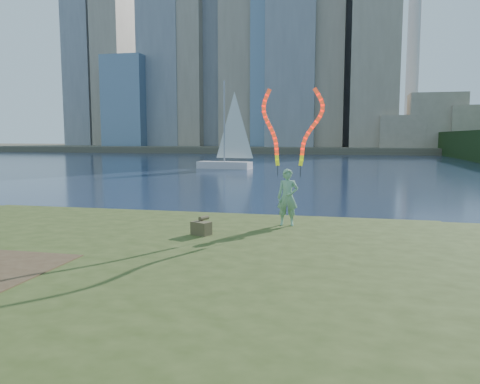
# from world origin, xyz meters

# --- Properties ---
(ground) EXTENTS (320.00, 320.00, 0.00)m
(ground) POSITION_xyz_m (0.00, 0.00, 0.00)
(ground) COLOR #19263F
(ground) RESTS_ON ground
(grassy_knoll) EXTENTS (20.00, 18.00, 0.80)m
(grassy_knoll) POSITION_xyz_m (0.00, -2.30, 0.34)
(grassy_knoll) COLOR #344217
(grassy_knoll) RESTS_ON ground
(far_shore) EXTENTS (320.00, 40.00, 1.20)m
(far_shore) POSITION_xyz_m (0.00, 95.00, 0.60)
(far_shore) COLOR #4C4738
(far_shore) RESTS_ON ground
(woman_with_ribbons) EXTENTS (2.00, 0.39, 3.90)m
(woman_with_ribbons) POSITION_xyz_m (2.91, 2.43, 2.24)
(woman_with_ribbons) COLOR #186A2C
(woman_with_ribbons) RESTS_ON grassy_knoll
(canvas_bag) EXTENTS (0.52, 0.59, 0.42)m
(canvas_bag) POSITION_xyz_m (1.06, 0.74, 0.97)
(canvas_bag) COLOR #494226
(canvas_bag) RESTS_ON grassy_knoll
(sailboat) EXTENTS (5.77, 2.39, 8.66)m
(sailboat) POSITION_xyz_m (-7.21, 35.20, 1.49)
(sailboat) COLOR beige
(sailboat) RESTS_ON ground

